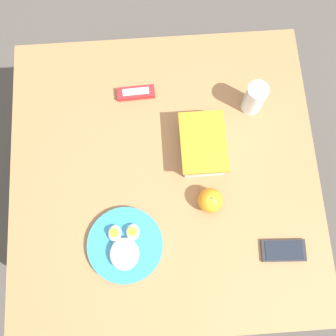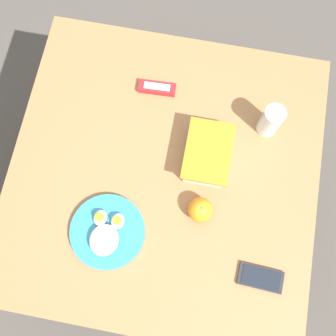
% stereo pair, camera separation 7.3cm
% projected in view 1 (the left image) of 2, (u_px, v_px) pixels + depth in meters
% --- Properties ---
extents(ground_plane, '(10.00, 10.00, 0.00)m').
position_uv_depth(ground_plane, '(166.00, 210.00, 1.84)').
color(ground_plane, '#4C4742').
extents(table, '(0.91, 0.91, 0.71)m').
position_uv_depth(table, '(165.00, 182.00, 1.27)').
color(table, '#996B42').
rests_on(table, ground_plane).
extents(food_container, '(0.18, 0.13, 0.07)m').
position_uv_depth(food_container, '(202.00, 146.00, 1.14)').
color(food_container, white).
rests_on(food_container, table).
extents(orange_fruit, '(0.07, 0.07, 0.07)m').
position_uv_depth(orange_fruit, '(210.00, 200.00, 1.10)').
color(orange_fruit, orange).
rests_on(orange_fruit, table).
extents(rice_plate, '(0.21, 0.21, 0.05)m').
position_uv_depth(rice_plate, '(125.00, 246.00, 1.08)').
color(rice_plate, teal).
rests_on(rice_plate, table).
extents(candy_bar, '(0.04, 0.12, 0.02)m').
position_uv_depth(candy_bar, '(136.00, 93.00, 1.21)').
color(candy_bar, red).
rests_on(candy_bar, table).
extents(cell_phone, '(0.07, 0.13, 0.01)m').
position_uv_depth(cell_phone, '(284.00, 251.00, 1.09)').
color(cell_phone, '#232328').
rests_on(cell_phone, table).
extents(drinking_glass, '(0.06, 0.06, 0.12)m').
position_uv_depth(drinking_glass, '(254.00, 98.00, 1.15)').
color(drinking_glass, silver).
rests_on(drinking_glass, table).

